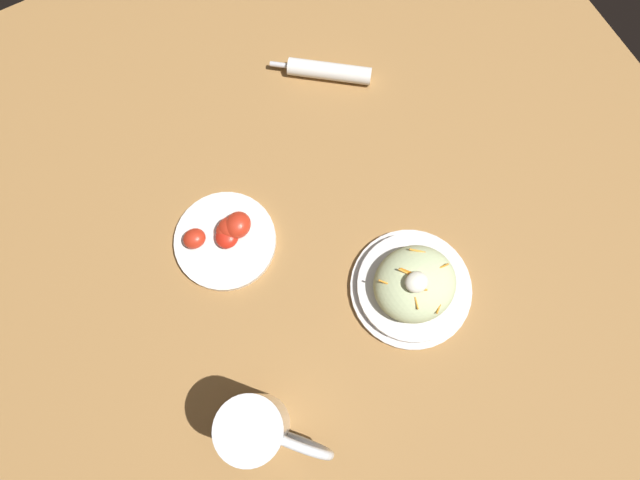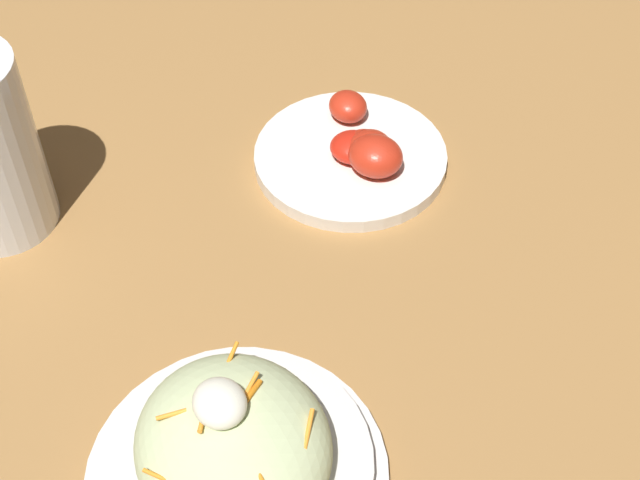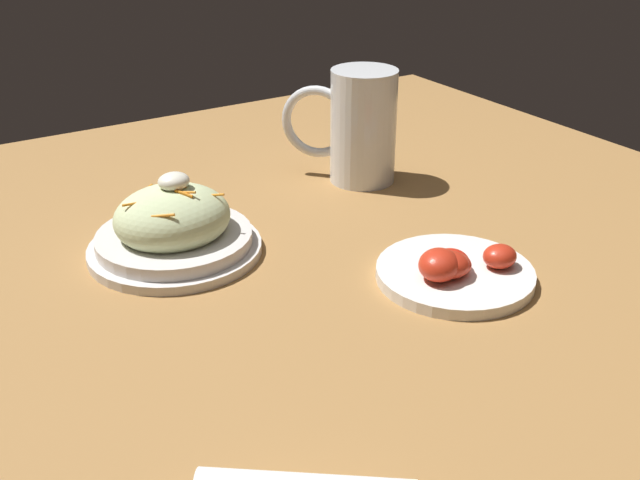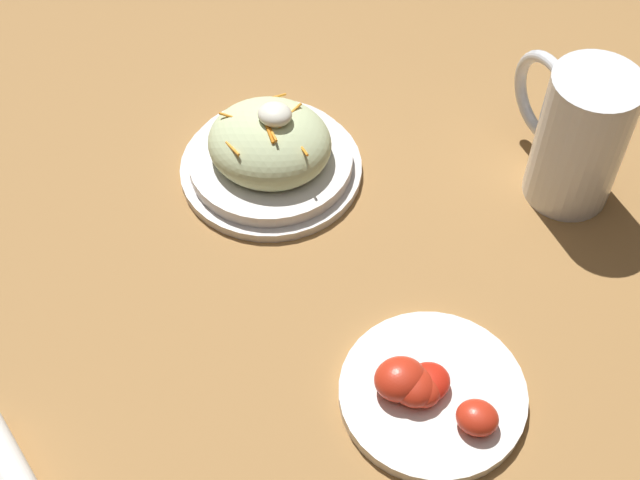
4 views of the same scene
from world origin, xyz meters
The scene contains 4 objects.
ground_plane centered at (0.00, 0.00, 0.00)m, with size 1.43×1.43×0.00m, color #9E703D.
salad_plate centered at (0.08, -0.18, 0.03)m, with size 0.21×0.21×0.10m.
beer_mug centered at (-0.25, -0.26, 0.07)m, with size 0.14×0.15×0.17m.
tomato_plate centered at (-0.17, 0.05, 0.01)m, with size 0.18×0.18×0.05m.
Camera 3 is at (0.37, 0.61, 0.43)m, focal length 42.50 mm.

